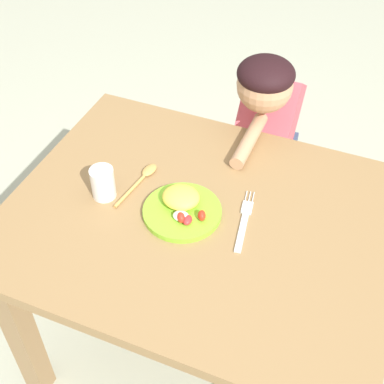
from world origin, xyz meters
The scene contains 7 objects.
ground_plane centered at (0.00, 0.00, 0.00)m, with size 8.00×8.00×0.00m, color #ACAF98.
dining_table centered at (0.00, 0.00, 0.58)m, with size 1.06×0.83×0.69m.
plate centered at (-0.05, -0.01, 0.71)m, with size 0.21×0.21×0.06m.
fork centered at (0.12, 0.02, 0.69)m, with size 0.06×0.23×0.01m.
spoon centered at (-0.21, 0.07, 0.70)m, with size 0.05×0.20×0.01m.
drinking_cup centered at (-0.28, -0.03, 0.74)m, with size 0.07×0.07×0.09m, color silver.
person centered at (0.03, 0.56, 0.53)m, with size 0.19×0.49×0.93m.
Camera 1 is at (0.36, -0.94, 1.76)m, focal length 50.70 mm.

